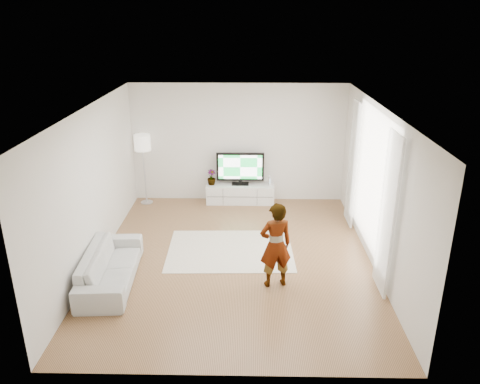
{
  "coord_description": "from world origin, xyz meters",
  "views": [
    {
      "loc": [
        0.25,
        -7.66,
        4.27
      ],
      "look_at": [
        0.09,
        0.4,
        1.17
      ],
      "focal_mm": 35.0,
      "sensor_mm": 36.0,
      "label": 1
    }
  ],
  "objects_px": {
    "media_console": "(240,194)",
    "rug": "(230,250)",
    "television": "(240,167)",
    "sofa": "(110,266)",
    "floor_lamp": "(143,146)",
    "player": "(276,245)"
  },
  "relations": [
    {
      "from": "rug",
      "to": "floor_lamp",
      "type": "relative_size",
      "value": 1.42
    },
    {
      "from": "floor_lamp",
      "to": "sofa",
      "type": "bearing_deg",
      "value": -87.86
    },
    {
      "from": "television",
      "to": "sofa",
      "type": "distance_m",
      "value": 4.23
    },
    {
      "from": "player",
      "to": "sofa",
      "type": "xyz_separation_m",
      "value": [
        -2.76,
        0.06,
        -0.46
      ]
    },
    {
      "from": "media_console",
      "to": "rug",
      "type": "xyz_separation_m",
      "value": [
        -0.14,
        -2.45,
        -0.22
      ]
    },
    {
      "from": "television",
      "to": "player",
      "type": "xyz_separation_m",
      "value": [
        0.65,
        -3.68,
        -0.13
      ]
    },
    {
      "from": "television",
      "to": "sofa",
      "type": "xyz_separation_m",
      "value": [
        -2.12,
        -3.62,
        -0.58
      ]
    },
    {
      "from": "television",
      "to": "rug",
      "type": "bearing_deg",
      "value": -93.34
    },
    {
      "from": "television",
      "to": "media_console",
      "type": "bearing_deg",
      "value": -90.0
    },
    {
      "from": "player",
      "to": "television",
      "type": "bearing_deg",
      "value": -94.64
    },
    {
      "from": "rug",
      "to": "floor_lamp",
      "type": "height_order",
      "value": "floor_lamp"
    },
    {
      "from": "rug",
      "to": "floor_lamp",
      "type": "xyz_separation_m",
      "value": [
        -2.1,
        2.39,
        1.41
      ]
    },
    {
      "from": "floor_lamp",
      "to": "media_console",
      "type": "bearing_deg",
      "value": 1.66
    },
    {
      "from": "media_console",
      "to": "floor_lamp",
      "type": "relative_size",
      "value": 0.96
    },
    {
      "from": "sofa",
      "to": "floor_lamp",
      "type": "height_order",
      "value": "floor_lamp"
    },
    {
      "from": "rug",
      "to": "player",
      "type": "height_order",
      "value": "player"
    },
    {
      "from": "media_console",
      "to": "floor_lamp",
      "type": "height_order",
      "value": "floor_lamp"
    },
    {
      "from": "player",
      "to": "floor_lamp",
      "type": "xyz_separation_m",
      "value": [
        -2.89,
        3.59,
        0.66
      ]
    },
    {
      "from": "sofa",
      "to": "television",
      "type": "bearing_deg",
      "value": -33.98
    },
    {
      "from": "player",
      "to": "sofa",
      "type": "relative_size",
      "value": 0.74
    },
    {
      "from": "television",
      "to": "rug",
      "type": "distance_m",
      "value": 2.63
    },
    {
      "from": "media_console",
      "to": "television",
      "type": "relative_size",
      "value": 1.43
    }
  ]
}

